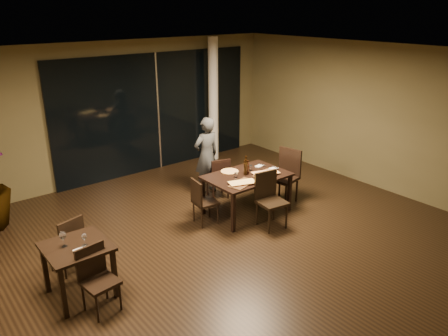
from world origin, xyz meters
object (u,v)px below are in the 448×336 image
(chair_main_far, at_px, (219,176))
(chair_main_right, at_px, (286,173))
(bottle_c, at_px, (246,165))
(chair_side_near, at_px, (96,275))
(main_table, at_px, (247,179))
(diner, at_px, (206,156))
(chair_main_left, at_px, (202,199))
(bottle_a, at_px, (246,167))
(chair_side_far, at_px, (69,242))
(chair_main_near, at_px, (269,196))
(bottle_b, at_px, (248,167))
(side_table, at_px, (77,254))

(chair_main_far, height_order, chair_main_right, chair_main_right)
(chair_main_far, height_order, bottle_c, bottle_c)
(chair_side_near, xyz_separation_m, bottle_c, (3.37, 1.00, 0.43))
(main_table, distance_m, chair_side_near, 3.46)
(main_table, xyz_separation_m, diner, (-0.01, 1.24, 0.12))
(chair_main_left, xyz_separation_m, chair_side_near, (-2.40, -1.05, 0.01))
(chair_main_left, height_order, bottle_a, bottle_a)
(main_table, height_order, chair_side_far, chair_side_far)
(chair_side_near, bearing_deg, bottle_a, 8.38)
(chair_main_far, height_order, chair_main_near, chair_main_near)
(chair_main_left, distance_m, chair_side_far, 2.37)
(chair_side_near, xyz_separation_m, bottle_b, (3.37, 0.94, 0.39))
(chair_side_far, height_order, chair_side_near, chair_side_far)
(bottle_a, height_order, bottle_c, bottle_c)
(side_table, distance_m, diner, 3.81)
(diner, bearing_deg, chair_main_far, 89.83)
(chair_main_near, xyz_separation_m, bottle_a, (0.02, 0.65, 0.36))
(chair_main_near, relative_size, bottle_c, 2.93)
(chair_main_left, bearing_deg, chair_main_near, -122.36)
(chair_main_left, bearing_deg, chair_main_right, -88.78)
(diner, bearing_deg, chair_main_near, 89.46)
(chair_main_left, height_order, bottle_c, bottle_c)
(chair_main_near, distance_m, bottle_b, 0.74)
(chair_main_near, bearing_deg, bottle_a, 96.28)
(chair_main_far, xyz_separation_m, chair_side_near, (-3.32, -1.73, 0.01))
(chair_main_right, relative_size, diner, 0.66)
(main_table, relative_size, bottle_b, 5.75)
(diner, relative_size, bottle_c, 4.78)
(chair_main_far, distance_m, chair_side_far, 3.37)
(bottle_a, bearing_deg, side_table, -171.21)
(bottle_a, relative_size, bottle_b, 1.17)
(side_table, xyz_separation_m, chair_main_right, (4.35, 0.41, -0.03))
(chair_main_right, bearing_deg, bottle_c, -112.20)
(chair_main_far, xyz_separation_m, chair_main_right, (0.96, -0.91, 0.12))
(chair_main_left, xyz_separation_m, diner, (0.92, 1.10, 0.33))
(chair_side_far, height_order, bottle_a, bottle_a)
(chair_main_right, relative_size, bottle_b, 4.07)
(main_table, relative_size, side_table, 1.88)
(chair_main_near, height_order, chair_side_far, chair_main_near)
(bottle_b, bearing_deg, chair_main_far, 93.94)
(chair_main_near, xyz_separation_m, chair_side_near, (-3.30, -0.29, -0.06))
(main_table, relative_size, chair_main_near, 1.53)
(chair_main_near, xyz_separation_m, diner, (0.02, 1.87, 0.25))
(main_table, xyz_separation_m, chair_main_right, (0.95, -0.09, -0.08))
(chair_main_left, relative_size, chair_side_near, 0.97)
(side_table, xyz_separation_m, chair_side_near, (0.07, -0.41, -0.14))
(main_table, relative_size, diner, 0.94)
(main_table, height_order, chair_main_right, chair_main_right)
(chair_side_near, height_order, bottle_b, bottle_b)
(side_table, height_order, chair_main_near, chair_main_near)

